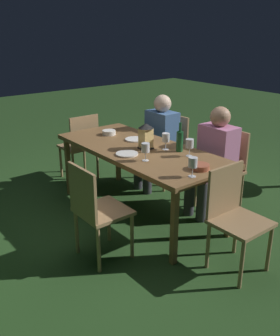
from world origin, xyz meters
The scene contains 19 objects.
ground_plane centered at (0.00, 0.00, 0.00)m, with size 16.00×16.00×0.00m, color #26471E.
dining_table centered at (0.00, 0.00, 0.69)m, with size 1.97×0.86×0.74m.
chair_head_near centered at (-1.23, 0.00, 0.49)m, with size 0.40×0.42×0.87m.
chair_side_right_a centered at (-0.44, 0.82, 0.49)m, with size 0.42×0.40×0.87m.
chair_side_left_b centered at (0.44, -0.82, 0.49)m, with size 0.42×0.40×0.87m.
person_in_blue centered at (0.44, -0.63, 0.64)m, with size 0.38×0.47×1.15m.
chair_side_left_a centered at (-0.44, -0.82, 0.49)m, with size 0.42×0.40×0.87m.
person_in_pink centered at (-0.44, -0.63, 0.64)m, with size 0.38×0.47×1.15m.
chair_head_far centered at (1.23, 0.00, 0.49)m, with size 0.40×0.42×0.87m.
lantern_centerpiece centered at (-0.06, -0.03, 0.89)m, with size 0.15×0.15×0.27m.
green_bottle_on_table centered at (-0.33, -0.24, 0.85)m, with size 0.07×0.07×0.29m.
wine_glass_a centered at (-0.21, -0.17, 0.86)m, with size 0.08×0.08×0.17m.
wine_glass_b centered at (-0.50, -0.21, 0.86)m, with size 0.08×0.08×0.17m.
wine_glass_c centered at (-0.89, 0.15, 0.86)m, with size 0.08×0.08×0.17m.
wine_glass_d centered at (-0.34, 0.21, 0.86)m, with size 0.08×0.08×0.17m.
plate_a centered at (0.25, -0.13, 0.75)m, with size 0.22×0.22×0.01m, color white.
plate_b centered at (-0.09, 0.24, 0.75)m, with size 0.22×0.22×0.01m, color silver.
bowl_olives centered at (-0.81, -0.02, 0.77)m, with size 0.17×0.17×0.05m.
bowl_bread centered at (0.61, -0.03, 0.77)m, with size 0.15×0.15×0.05m.
Camera 1 is at (-2.90, 2.29, 1.92)m, focal length 40.49 mm.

